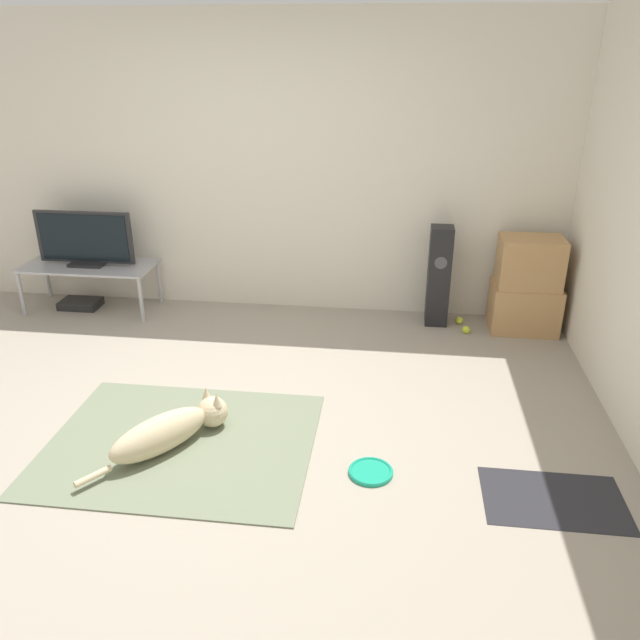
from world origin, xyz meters
name	(u,v)px	position (x,y,z in m)	size (l,w,h in m)	color
ground_plane	(214,426)	(0.00, 0.00, 0.00)	(12.00, 12.00, 0.00)	#9E9384
wall_back	(271,168)	(0.00, 2.10, 1.27)	(8.00, 0.06, 2.55)	silver
area_rug	(181,443)	(-0.15, -0.21, 0.01)	(1.63, 1.30, 0.01)	slate
dog	(171,429)	(-0.19, -0.25, 0.13)	(0.68, 0.85, 0.26)	beige
frisbee	(371,472)	(1.03, -0.36, 0.01)	(0.26, 0.26, 0.03)	#199E7A
cardboard_box_lower	(524,307)	(2.23, 1.80, 0.20)	(0.56, 0.39, 0.40)	tan
cardboard_box_upper	(530,262)	(2.22, 1.79, 0.61)	(0.51, 0.36, 0.41)	tan
floor_speaker	(439,276)	(1.49, 1.83, 0.44)	(0.19, 0.19, 0.87)	black
tv_stand	(89,269)	(-1.65, 1.78, 0.39)	(1.18, 0.51, 0.43)	#A8A8AD
tv	(85,239)	(-1.65, 1.78, 0.67)	(0.88, 0.20, 0.49)	#232326
tennis_ball_by_boxes	(466,330)	(1.74, 1.65, 0.03)	(0.07, 0.07, 0.07)	#C6E033
tennis_ball_near_speaker	(459,320)	(1.70, 1.84, 0.03)	(0.07, 0.07, 0.07)	#C6E033
game_console	(81,304)	(-1.79, 1.79, 0.04)	(0.36, 0.24, 0.07)	black
door_mat	(554,499)	(2.03, -0.46, 0.00)	(0.76, 0.48, 0.01)	#28282D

